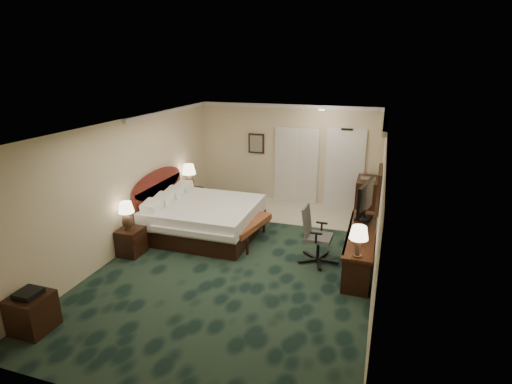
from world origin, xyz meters
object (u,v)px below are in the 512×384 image
(bed, at_px, (205,219))
(lamp_near, at_px, (127,216))
(side_table, at_px, (32,313))
(desk, at_px, (360,248))
(bed_bench, at_px, (248,232))
(minibar, at_px, (366,198))
(tv, at_px, (365,201))
(lamp_far, at_px, (189,177))
(nightstand_near, at_px, (131,242))
(nightstand_far, at_px, (192,199))
(desk_chair, at_px, (319,235))

(bed, relative_size, lamp_near, 3.95)
(side_table, relative_size, desk, 0.24)
(bed_bench, distance_m, minibar, 3.35)
(side_table, relative_size, tv, 0.57)
(lamp_near, relative_size, lamp_far, 0.86)
(bed, xyz_separation_m, lamp_far, (-1.02, 1.29, 0.55))
(nightstand_near, xyz_separation_m, bed_bench, (2.08, 1.29, -0.04))
(lamp_far, height_order, minibar, lamp_far)
(nightstand_far, relative_size, lamp_near, 0.99)
(bed, xyz_separation_m, desk_chair, (2.69, -0.57, 0.20))
(nightstand_far, bearing_deg, desk_chair, -27.32)
(side_table, bearing_deg, tv, 43.41)
(desk, distance_m, tv, 1.00)
(nightstand_near, bearing_deg, nightstand_far, 89.84)
(nightstand_near, bearing_deg, tv, 20.16)
(nightstand_far, xyz_separation_m, lamp_far, (-0.02, -0.05, 0.62))
(nightstand_near, distance_m, tv, 4.84)
(bed, xyz_separation_m, bed_bench, (1.07, -0.11, -0.13))
(bed_bench, relative_size, tv, 1.38)
(desk, xyz_separation_m, tv, (-0.00, 0.68, 0.74))
(minibar, bearing_deg, tv, -89.16)
(lamp_near, height_order, desk, lamp_near)
(lamp_far, distance_m, bed_bench, 2.60)
(nightstand_near, relative_size, side_table, 0.97)
(bed, bearing_deg, bed_bench, -5.87)
(bed, relative_size, lamp_far, 3.41)
(nightstand_far, xyz_separation_m, side_table, (0.04, -5.28, -0.00))
(side_table, relative_size, minibar, 0.58)
(bed_bench, bearing_deg, desk, 2.92)
(bed, distance_m, lamp_near, 1.82)
(desk, bearing_deg, side_table, -141.63)
(bed, distance_m, lamp_far, 1.73)
(lamp_far, height_order, desk_chair, lamp_far)
(nightstand_near, bearing_deg, desk, 12.13)
(minibar, bearing_deg, side_table, -125.38)
(lamp_far, bearing_deg, bed_bench, -33.76)
(minibar, bearing_deg, lamp_near, -140.76)
(lamp_near, distance_m, bed_bench, 2.55)
(nightstand_near, height_order, desk, desk)
(bed_bench, bearing_deg, tv, 19.08)
(nightstand_far, relative_size, tv, 0.57)
(side_table, height_order, tv, tv)
(bed, height_order, minibar, minibar)
(nightstand_near, bearing_deg, lamp_far, 90.21)
(lamp_far, relative_size, minibar, 0.68)
(lamp_near, distance_m, lamp_far, 2.70)
(lamp_near, xyz_separation_m, lamp_far, (0.02, 2.70, 0.07))
(desk, relative_size, desk_chair, 2.12)
(bed_bench, xyz_separation_m, tv, (2.40, 0.35, 0.85))
(nightstand_far, distance_m, lamp_near, 2.80)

